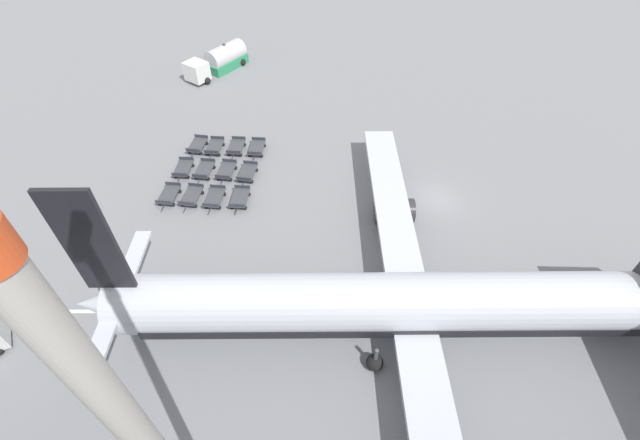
{
  "coord_description": "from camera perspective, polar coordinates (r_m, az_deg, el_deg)",
  "views": [
    {
      "loc": [
        28.94,
        -10.34,
        26.07
      ],
      "look_at": [
        5.23,
        -10.62,
        2.41
      ],
      "focal_mm": 24.0,
      "sensor_mm": 36.0,
      "label": 1
    }
  ],
  "objects": [
    {
      "name": "baggage_dolly_row_far_col_c",
      "position": [
        38.9,
        -10.64,
        2.86
      ],
      "size": [
        3.33,
        1.67,
        0.92
      ],
      "color": "#424449",
      "rests_on": "ground_plane"
    },
    {
      "name": "baggage_dolly_row_far_col_b",
      "position": [
        41.59,
        -9.65,
        6.22
      ],
      "size": [
        3.36,
        1.8,
        0.92
      ],
      "color": "#424449",
      "rests_on": "ground_plane"
    },
    {
      "name": "baggage_dolly_row_near_col_a",
      "position": [
        46.35,
        -16.01,
        9.53
      ],
      "size": [
        3.36,
        1.81,
        0.92
      ],
      "color": "#424449",
      "rests_on": "ground_plane"
    },
    {
      "name": "baggage_dolly_row_mid_a_col_c",
      "position": [
        40.14,
        -16.74,
        3.05
      ],
      "size": [
        3.36,
        1.81,
        0.92
      ],
      "color": "#424449",
      "rests_on": "ground_plane"
    },
    {
      "name": "baggage_dolly_row_mid_a_col_a",
      "position": [
        45.68,
        -13.86,
        9.44
      ],
      "size": [
        3.34,
        1.71,
        0.92
      ],
      "color": "#424449",
      "rests_on": "ground_plane"
    },
    {
      "name": "baggage_dolly_row_near_col_c",
      "position": [
        40.9,
        -19.49,
        3.15
      ],
      "size": [
        3.34,
        1.72,
        0.92
      ],
      "color": "#424449",
      "rests_on": "ground_plane"
    },
    {
      "name": "ground_plane",
      "position": [
        40.3,
        15.38,
        2.71
      ],
      "size": [
        500.0,
        500.0,
        0.0
      ],
      "primitive_type": "plane",
      "color": "gray"
    },
    {
      "name": "baggage_dolly_row_mid_b_col_c",
      "position": [
        39.42,
        -13.88,
        2.87
      ],
      "size": [
        3.34,
        1.72,
        0.92
      ],
      "color": "#424449",
      "rests_on": "ground_plane"
    },
    {
      "name": "baggage_dolly_row_mid_b_col_a",
      "position": [
        45.18,
        -11.1,
        9.51
      ],
      "size": [
        3.34,
        1.71,
        0.92
      ],
      "color": "#424449",
      "rests_on": "ground_plane"
    },
    {
      "name": "baggage_dolly_row_mid_b_col_b",
      "position": [
        42.21,
        -12.38,
        6.42
      ],
      "size": [
        3.35,
        1.77,
        0.92
      ],
      "color": "#424449",
      "rests_on": "ground_plane"
    },
    {
      "name": "baggage_dolly_row_near_col_b",
      "position": [
        43.56,
        -17.75,
        6.54
      ],
      "size": [
        3.31,
        1.64,
        0.92
      ],
      "color": "#424449",
      "rests_on": "ground_plane"
    },
    {
      "name": "fuel_tanker_primary",
      "position": [
        61.13,
        -13.15,
        20.01
      ],
      "size": [
        8.97,
        7.36,
        3.25
      ],
      "color": "white",
      "rests_on": "ground_plane"
    },
    {
      "name": "airplane",
      "position": [
        28.77,
        14.33,
        -10.72
      ],
      "size": [
        41.08,
        45.83,
        12.7
      ],
      "color": "silver",
      "rests_on": "ground_plane"
    },
    {
      "name": "baggage_dolly_row_mid_a_col_b",
      "position": [
        42.81,
        -15.16,
        6.44
      ],
      "size": [
        3.35,
        1.77,
        0.92
      ],
      "color": "#424449",
      "rests_on": "ground_plane"
    },
    {
      "name": "baggage_dolly_row_far_col_a",
      "position": [
        44.69,
        -8.43,
        9.46
      ],
      "size": [
        3.33,
        1.68,
        0.92
      ],
      "color": "#424449",
      "rests_on": "ground_plane"
    },
    {
      "name": "stand_guidance_stripe",
      "position": [
        31.25,
        -5.23,
        -11.88
      ],
      "size": [
        0.99,
        36.69,
        0.01
      ],
      "color": "white",
      "rests_on": "ground_plane"
    }
  ]
}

